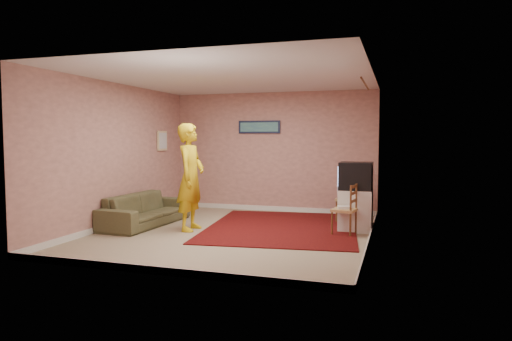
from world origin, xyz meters
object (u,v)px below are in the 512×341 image
(person, at_px, (191,177))
(tv_cabinet, at_px, (356,210))
(crt_tv, at_px, (356,176))
(sofa, at_px, (146,210))
(chair_b, at_px, (344,204))
(chair_a, at_px, (348,194))

(person, bearing_deg, tv_cabinet, -76.67)
(tv_cabinet, bearing_deg, crt_tv, 179.26)
(sofa, bearing_deg, tv_cabinet, -77.27)
(chair_b, bearing_deg, sofa, -75.31)
(chair_b, bearing_deg, crt_tv, 169.64)
(crt_tv, xyz_separation_m, person, (-2.74, -0.81, -0.02))
(chair_b, relative_size, person, 0.25)
(chair_b, height_order, sofa, chair_b)
(crt_tv, xyz_separation_m, sofa, (-3.74, -0.64, -0.67))
(chair_a, bearing_deg, crt_tv, -68.76)
(chair_b, distance_m, sofa, 3.61)
(person, bearing_deg, chair_b, -83.73)
(tv_cabinet, bearing_deg, sofa, -170.32)
(chair_b, bearing_deg, tv_cabinet, 168.91)
(tv_cabinet, relative_size, crt_tv, 1.26)
(crt_tv, distance_m, sofa, 3.86)
(tv_cabinet, xyz_separation_m, chair_b, (-0.15, -0.38, 0.16))
(tv_cabinet, distance_m, chair_a, 0.86)
(chair_a, relative_size, sofa, 0.25)
(crt_tv, bearing_deg, sofa, -169.56)
(tv_cabinet, xyz_separation_m, chair_a, (-0.22, 0.81, 0.19))
(chair_a, bearing_deg, sofa, -151.33)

